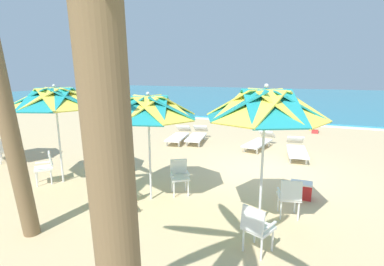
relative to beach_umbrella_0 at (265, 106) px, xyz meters
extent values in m
plane|color=#D3B784|center=(-0.39, 3.24, -2.41)|extent=(80.00, 80.00, 0.00)
cube|color=teal|center=(-0.39, 30.54, -2.36)|extent=(80.00, 36.00, 0.10)
cube|color=white|center=(-0.39, 12.24, -2.40)|extent=(80.00, 0.70, 0.01)
cylinder|color=silver|center=(0.00, 0.00, -1.29)|extent=(0.05, 0.05, 2.24)
cube|color=teal|center=(0.51, 0.21, 0.03)|extent=(1.24, 1.19, 0.56)
cube|color=#EFDB4C|center=(0.21, 0.51, 0.03)|extent=(1.19, 1.25, 0.56)
cube|color=teal|center=(-0.21, 0.51, 0.03)|extent=(1.19, 1.24, 0.56)
cube|color=#EFDB4C|center=(-0.51, 0.21, 0.03)|extent=(1.25, 1.19, 0.56)
cube|color=teal|center=(-0.51, -0.21, 0.03)|extent=(1.24, 1.19, 0.56)
cube|color=#EFDB4C|center=(-0.21, -0.51, 0.03)|extent=(1.19, 1.25, 0.56)
cube|color=teal|center=(0.21, -0.51, 0.03)|extent=(1.19, 1.24, 0.56)
cube|color=#EFDB4C|center=(0.51, -0.21, 0.03)|extent=(1.25, 1.19, 0.56)
sphere|color=silver|center=(0.00, 0.00, 0.37)|extent=(0.08, 0.08, 0.08)
cube|color=white|center=(0.50, 0.62, -1.97)|extent=(0.54, 0.54, 0.05)
cube|color=white|center=(0.55, 0.43, -1.74)|extent=(0.43, 0.20, 0.40)
cube|color=white|center=(0.31, 0.57, -1.86)|extent=(0.14, 0.39, 0.03)
cube|color=white|center=(0.69, 0.67, -1.86)|extent=(0.14, 0.39, 0.03)
cylinder|color=white|center=(0.29, 0.75, -2.20)|extent=(0.04, 0.04, 0.41)
cylinder|color=white|center=(0.63, 0.84, -2.20)|extent=(0.04, 0.04, 0.41)
cylinder|color=white|center=(0.37, 0.41, -2.20)|extent=(0.04, 0.04, 0.41)
cylinder|color=white|center=(0.72, 0.49, -2.20)|extent=(0.04, 0.04, 0.41)
cube|color=white|center=(0.11, -0.86, -1.97)|extent=(0.58, 0.58, 0.05)
cube|color=white|center=(0.03, -1.05, -1.74)|extent=(0.42, 0.25, 0.40)
cube|color=white|center=(-0.07, -0.78, -1.86)|extent=(0.19, 0.38, 0.03)
cube|color=white|center=(0.30, -0.94, -1.86)|extent=(0.19, 0.38, 0.03)
cylinder|color=white|center=(0.02, -0.63, -2.20)|extent=(0.04, 0.04, 0.41)
cylinder|color=white|center=(0.34, -0.77, -2.20)|extent=(0.04, 0.04, 0.41)
cylinder|color=white|center=(-0.12, -0.96, -2.20)|extent=(0.04, 0.04, 0.41)
cylinder|color=white|center=(0.21, -1.09, -2.20)|extent=(0.04, 0.04, 0.41)
cylinder|color=silver|center=(-2.62, 0.25, -1.37)|extent=(0.05, 0.05, 2.08)
cube|color=teal|center=(-2.11, 0.46, -0.17)|extent=(1.28, 1.20, 0.53)
cube|color=#EFDB4C|center=(-2.41, 0.75, -0.17)|extent=(1.20, 1.25, 0.53)
cube|color=teal|center=(-2.83, 0.75, -0.17)|extent=(1.20, 1.28, 0.53)
cube|color=#EFDB4C|center=(-3.13, 0.46, -0.17)|extent=(1.25, 1.20, 0.53)
cube|color=teal|center=(-3.13, 0.04, -0.17)|extent=(1.28, 1.20, 0.53)
cube|color=#EFDB4C|center=(-2.83, -0.26, -0.17)|extent=(1.20, 1.25, 0.53)
cube|color=teal|center=(-2.41, -0.26, -0.17)|extent=(1.20, 1.28, 0.53)
cube|color=#EFDB4C|center=(-2.11, 0.04, -0.17)|extent=(1.25, 1.20, 0.53)
sphere|color=silver|center=(-2.62, 0.25, 0.14)|extent=(0.08, 0.08, 0.08)
cube|color=white|center=(-2.09, 0.77, -1.97)|extent=(0.61, 0.61, 0.05)
cube|color=white|center=(-2.20, 0.93, -1.74)|extent=(0.40, 0.31, 0.40)
cube|color=white|center=(-1.92, 0.88, -1.86)|extent=(0.25, 0.35, 0.03)
cube|color=white|center=(-2.25, 0.65, -1.86)|extent=(0.25, 0.35, 0.03)
cylinder|color=white|center=(-1.84, 0.72, -2.20)|extent=(0.04, 0.04, 0.41)
cylinder|color=white|center=(-2.13, 0.52, -2.20)|extent=(0.04, 0.04, 0.41)
cylinder|color=white|center=(-2.04, 1.01, -2.20)|extent=(0.04, 0.04, 0.41)
cylinder|color=white|center=(-2.33, 0.81, -2.20)|extent=(0.04, 0.04, 0.41)
cube|color=white|center=(-3.14, -0.24, -1.97)|extent=(0.58, 0.58, 0.05)
cube|color=white|center=(-2.96, -0.32, -1.74)|extent=(0.26, 0.42, 0.40)
cube|color=white|center=(-3.22, -0.42, -1.86)|extent=(0.38, 0.20, 0.03)
cube|color=white|center=(-3.06, -0.06, -1.86)|extent=(0.38, 0.20, 0.03)
cylinder|color=white|center=(-3.37, -0.32, -2.20)|extent=(0.04, 0.04, 0.41)
cylinder|color=white|center=(-3.23, 0.00, -2.20)|extent=(0.04, 0.04, 0.41)
cylinder|color=white|center=(-3.05, -0.47, -2.20)|extent=(0.04, 0.04, 0.41)
cylinder|color=white|center=(-2.91, -0.15, -2.20)|extent=(0.04, 0.04, 0.41)
cube|color=white|center=(-2.86, -0.76, -1.97)|extent=(0.62, 0.62, 0.05)
cube|color=white|center=(-3.00, -0.91, -1.74)|extent=(0.37, 0.35, 0.40)
cube|color=white|center=(-3.01, -0.63, -1.86)|extent=(0.30, 0.32, 0.03)
cube|color=white|center=(-2.71, -0.90, -1.86)|extent=(0.30, 0.32, 0.03)
cylinder|color=white|center=(-2.87, -0.51, -2.20)|extent=(0.04, 0.04, 0.41)
cylinder|color=white|center=(-2.61, -0.75, -2.20)|extent=(0.04, 0.04, 0.41)
cylinder|color=white|center=(-3.11, -0.77, -2.20)|extent=(0.04, 0.04, 0.41)
cylinder|color=white|center=(-2.85, -1.01, -2.20)|extent=(0.04, 0.04, 0.41)
cylinder|color=silver|center=(-5.46, 0.29, -1.32)|extent=(0.05, 0.05, 2.18)
cube|color=teal|center=(-4.92, 0.51, -0.05)|extent=(1.35, 1.27, 0.53)
cube|color=#EFDB4C|center=(-5.24, 0.83, -0.05)|extent=(1.28, 1.34, 0.53)
cube|color=teal|center=(-5.68, 0.83, -0.05)|extent=(1.27, 1.35, 0.53)
cube|color=#EFDB4C|center=(-6.00, 0.51, -0.05)|extent=(1.34, 1.28, 0.53)
cube|color=teal|center=(-6.00, 0.07, -0.05)|extent=(1.35, 1.27, 0.53)
cube|color=#EFDB4C|center=(-5.68, -0.25, -0.05)|extent=(1.28, 1.34, 0.53)
cube|color=teal|center=(-5.24, -0.25, -0.05)|extent=(1.27, 1.35, 0.53)
cube|color=#EFDB4C|center=(-4.92, 0.07, -0.05)|extent=(1.34, 1.28, 0.53)
sphere|color=silver|center=(-5.46, 0.29, 0.26)|extent=(0.08, 0.08, 0.08)
cube|color=white|center=(-5.84, 0.01, -1.97)|extent=(0.62, 0.62, 0.05)
cube|color=white|center=(-5.71, 0.16, -1.74)|extent=(0.38, 0.35, 0.40)
cube|color=white|center=(-5.70, -0.12, -1.86)|extent=(0.29, 0.32, 0.03)
cube|color=white|center=(-5.99, 0.14, -1.86)|extent=(0.29, 0.32, 0.03)
cylinder|color=white|center=(-5.83, -0.24, -2.20)|extent=(0.04, 0.04, 0.41)
cylinder|color=white|center=(-6.09, 0.00, -2.20)|extent=(0.04, 0.04, 0.41)
cylinder|color=white|center=(-5.60, 0.03, -2.20)|extent=(0.04, 0.04, 0.41)
cylinder|color=white|center=(-5.86, 0.26, -2.20)|extent=(0.04, 0.04, 0.41)
cube|color=white|center=(-9.10, 1.20, -1.97)|extent=(0.54, 0.54, 0.05)
cube|color=white|center=(-9.30, 1.25, -1.86)|extent=(0.14, 0.39, 0.03)
cube|color=white|center=(-8.91, 1.15, -1.86)|extent=(0.14, 0.39, 0.03)
cylinder|color=white|center=(-9.23, 1.42, -2.20)|extent=(0.04, 0.04, 0.41)
cylinder|color=white|center=(-8.89, 1.33, -2.20)|extent=(0.04, 0.04, 0.41)
cylinder|color=white|center=(-8.98, 0.99, -2.20)|extent=(0.04, 0.04, 0.41)
cube|color=white|center=(-8.48, 0.91, -1.97)|extent=(0.58, 0.58, 0.05)
cube|color=white|center=(-8.40, 0.72, -1.74)|extent=(0.42, 0.25, 0.40)
cube|color=white|center=(-8.67, 0.83, -1.86)|extent=(0.19, 0.38, 0.03)
cube|color=white|center=(-8.30, 0.99, -1.86)|extent=(0.19, 0.38, 0.03)
cylinder|color=white|center=(-8.71, 1.00, -2.20)|extent=(0.04, 0.04, 0.41)
cylinder|color=white|center=(-8.39, 1.14, -2.20)|extent=(0.04, 0.04, 0.41)
cylinder|color=white|center=(-8.58, 0.68, -2.20)|extent=(0.04, 0.04, 0.41)
cylinder|color=white|center=(-8.25, 0.81, -2.20)|extent=(0.04, 0.04, 0.41)
cube|color=white|center=(0.51, 5.10, -2.16)|extent=(0.83, 1.76, 0.06)
cube|color=white|center=(0.39, 6.14, -1.97)|extent=(0.66, 0.55, 0.36)
cube|color=white|center=(0.84, 4.49, -2.30)|extent=(0.06, 0.06, 0.22)
cube|color=white|center=(0.33, 4.43, -2.30)|extent=(0.06, 0.06, 0.22)
cube|color=white|center=(0.69, 5.76, -2.30)|extent=(0.06, 0.06, 0.22)
cube|color=white|center=(0.18, 5.70, -2.30)|extent=(0.06, 0.06, 0.22)
cube|color=white|center=(-1.01, 5.80, -2.16)|extent=(0.99, 1.80, 0.06)
cube|color=white|center=(-0.78, 6.83, -1.97)|extent=(0.70, 0.60, 0.36)
cube|color=white|center=(-0.90, 5.12, -2.30)|extent=(0.06, 0.06, 0.22)
cube|color=white|center=(-1.40, 5.23, -2.30)|extent=(0.06, 0.06, 0.22)
cube|color=white|center=(-0.62, 6.37, -2.30)|extent=(0.06, 0.06, 0.22)
cube|color=white|center=(-1.12, 6.48, -2.30)|extent=(0.06, 0.06, 0.22)
cube|color=white|center=(-3.63, 5.86, -2.16)|extent=(0.90, 1.78, 0.06)
cube|color=white|center=(-3.80, 6.90, -1.97)|extent=(0.68, 0.57, 0.36)
cube|color=white|center=(-3.28, 5.27, -2.30)|extent=(0.06, 0.06, 0.22)
cube|color=white|center=(-3.79, 5.19, -2.30)|extent=(0.06, 0.06, 0.22)
cube|color=white|center=(-3.48, 6.53, -2.30)|extent=(0.06, 0.06, 0.22)
cube|color=white|center=(-3.99, 6.45, -2.30)|extent=(0.06, 0.06, 0.22)
cube|color=white|center=(-4.39, 5.57, -2.16)|extent=(0.87, 1.77, 0.06)
cube|color=white|center=(-4.54, 6.62, -1.97)|extent=(0.67, 0.56, 0.36)
cube|color=white|center=(-4.05, 4.98, -2.30)|extent=(0.06, 0.06, 0.22)
cube|color=white|center=(-4.56, 4.90, -2.30)|extent=(0.06, 0.06, 0.22)
cube|color=white|center=(-4.23, 6.24, -2.30)|extent=(0.06, 0.06, 0.22)
cube|color=white|center=(-4.73, 6.17, -2.30)|extent=(0.06, 0.06, 0.22)
cylinder|color=brown|center=(-3.97, -2.13, 0.07)|extent=(0.30, 0.71, 4.95)
cylinder|color=brown|center=(-0.61, -3.69, -0.36)|extent=(0.36, 0.49, 4.09)
cube|color=red|center=(0.73, 1.69, -2.23)|extent=(0.48, 0.32, 0.36)
cube|color=white|center=(0.73, 1.69, -2.03)|extent=(0.50, 0.34, 0.04)
cube|color=red|center=(1.17, 9.92, -2.31)|extent=(0.30, 0.24, 0.20)
cube|color=tan|center=(1.17, 9.90, -1.95)|extent=(0.30, 0.25, 0.54)
sphere|color=tan|center=(1.17, 9.89, -1.59)|extent=(0.20, 0.20, 0.20)
cube|color=tan|center=(1.17, 10.32, -2.34)|extent=(0.26, 0.76, 0.14)
camera|label=1|loc=(0.71, -5.34, 0.61)|focal=26.74mm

